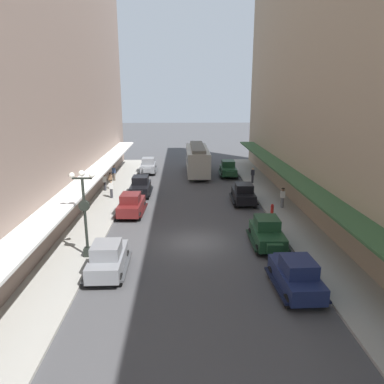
{
  "coord_description": "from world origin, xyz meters",
  "views": [
    {
      "loc": [
        -0.9,
        -22.07,
        9.43
      ],
      "look_at": [
        0.0,
        6.0,
        1.8
      ],
      "focal_mm": 34.08,
      "sensor_mm": 36.0,
      "label": 1
    }
  ],
  "objects": [
    {
      "name": "pedestrian_4",
      "position": [
        -8.2,
        17.19,
        1.01
      ],
      "size": [
        0.36,
        0.28,
        1.67
      ],
      "color": "#4C4238",
      "rests_on": "sidewalk_left"
    },
    {
      "name": "pedestrian_0",
      "position": [
        6.78,
        15.61,
        0.99
      ],
      "size": [
        0.36,
        0.24,
        1.64
      ],
      "color": "#2D2D33",
      "rests_on": "sidewalk_right"
    },
    {
      "name": "pedestrian_5",
      "position": [
        -7.89,
        13.48,
        1.01
      ],
      "size": [
        0.36,
        0.28,
        1.67
      ],
      "color": "#4C4238",
      "rests_on": "sidewalk_left"
    },
    {
      "name": "fire_hydrant",
      "position": [
        6.35,
        5.24,
        0.56
      ],
      "size": [
        0.24,
        0.24,
        0.82
      ],
      "color": "#B21E19",
      "rests_on": "sidewalk_right"
    },
    {
      "name": "building_row_left",
      "position": [
        -10.24,
        0.0,
        13.16
      ],
      "size": [
        4.3,
        60.0,
        26.32
      ],
      "color": "gray",
      "rests_on": "ground"
    },
    {
      "name": "parked_car_1",
      "position": [
        -4.84,
        21.62,
        0.94
      ],
      "size": [
        2.21,
        4.29,
        1.84
      ],
      "color": "slate",
      "rests_on": "ground"
    },
    {
      "name": "parked_car_6",
      "position": [
        -4.73,
        11.49,
        0.94
      ],
      "size": [
        2.16,
        4.27,
        1.84
      ],
      "color": "black",
      "rests_on": "ground"
    },
    {
      "name": "lamp_post_with_clock",
      "position": [
        -6.4,
        -2.11,
        2.99
      ],
      "size": [
        1.42,
        0.44,
        5.16
      ],
      "color": "black",
      "rests_on": "sidewalk_left"
    },
    {
      "name": "sidewalk_right",
      "position": [
        7.5,
        0.0,
        0.07
      ],
      "size": [
        3.0,
        60.0,
        0.15
      ],
      "primitive_type": "cube",
      "color": "#99968E",
      "rests_on": "ground"
    },
    {
      "name": "sidewalk_left",
      "position": [
        -7.5,
        0.0,
        0.07
      ],
      "size": [
        3.0,
        60.0,
        0.15
      ],
      "primitive_type": "cube",
      "color": "#99968E",
      "rests_on": "ground"
    },
    {
      "name": "parked_car_4",
      "position": [
        -4.84,
        5.71,
        0.94
      ],
      "size": [
        2.29,
        4.31,
        1.84
      ],
      "color": "#591919",
      "rests_on": "ground"
    },
    {
      "name": "parked_car_2",
      "position": [
        4.55,
        -0.67,
        0.94
      ],
      "size": [
        2.23,
        4.29,
        1.84
      ],
      "color": "#193D23",
      "rests_on": "ground"
    },
    {
      "name": "parked_car_7",
      "position": [
        4.67,
        19.5,
        0.94
      ],
      "size": [
        2.24,
        4.3,
        1.84
      ],
      "color": "#193D23",
      "rests_on": "ground"
    },
    {
      "name": "pedestrian_3",
      "position": [
        7.6,
        6.87,
        1.01
      ],
      "size": [
        0.36,
        0.28,
        1.67
      ],
      "color": "slate",
      "rests_on": "sidewalk_right"
    },
    {
      "name": "ground_plane",
      "position": [
        0.0,
        0.0,
        0.0
      ],
      "size": [
        200.0,
        200.0,
        0.0
      ],
      "primitive_type": "plane",
      "color": "#424244"
    },
    {
      "name": "pedestrian_2",
      "position": [
        -8.36,
        12.95,
        1.01
      ],
      "size": [
        0.36,
        0.28,
        1.67
      ],
      "color": "#2D2D33",
      "rests_on": "sidewalk_left"
    },
    {
      "name": "parked_car_5",
      "position": [
        4.66,
        -6.28,
        0.94
      ],
      "size": [
        2.26,
        4.3,
        1.84
      ],
      "color": "#19234C",
      "rests_on": "ground"
    },
    {
      "name": "streetcar",
      "position": [
        1.13,
        20.86,
        1.9
      ],
      "size": [
        2.53,
        9.6,
        3.46
      ],
      "color": "#ADA899",
      "rests_on": "ground"
    },
    {
      "name": "parked_car_3",
      "position": [
        4.62,
        8.62,
        0.94
      ],
      "size": [
        2.23,
        4.29,
        1.84
      ],
      "color": "black",
      "rests_on": "ground"
    },
    {
      "name": "building_row_right",
      "position": [
        10.24,
        0.0,
        11.88
      ],
      "size": [
        4.3,
        60.0,
        23.78
      ],
      "color": "gray",
      "rests_on": "ground"
    },
    {
      "name": "pedestrian_1",
      "position": [
        -7.25,
        10.28,
        1.01
      ],
      "size": [
        0.36,
        0.28,
        1.67
      ],
      "color": "#2D2D33",
      "rests_on": "sidewalk_left"
    },
    {
      "name": "parked_car_0",
      "position": [
        -4.84,
        -4.06,
        0.94
      ],
      "size": [
        2.19,
        4.28,
        1.84
      ],
      "color": "slate",
      "rests_on": "ground"
    }
  ]
}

